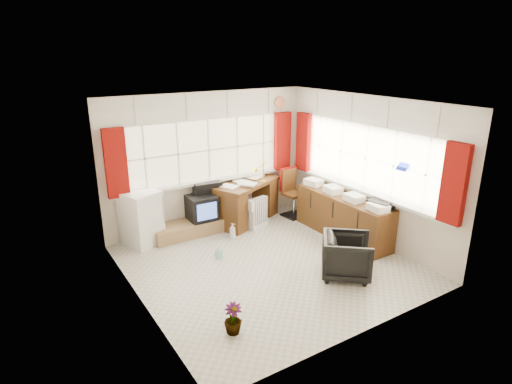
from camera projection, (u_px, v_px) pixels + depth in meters
ground at (268, 265)px, 6.69m from camera, size 4.00×4.00×0.00m
room_walls at (269, 172)px, 6.21m from camera, size 4.00×4.00×4.00m
window_back at (210, 177)px, 7.95m from camera, size 3.70×0.12×3.60m
window_right at (362, 187)px, 7.37m from camera, size 0.12×3.70×3.60m
curtains at (283, 155)px, 7.44m from camera, size 3.83×3.83×1.15m
overhead_cabinets at (285, 108)px, 7.26m from camera, size 3.98×3.98×0.48m
desk at (246, 199)px, 8.27m from camera, size 1.54×1.18×0.84m
desk_lamp at (263, 168)px, 8.10m from camera, size 0.15×0.13×0.39m
task_chair at (291, 190)px, 8.56m from camera, size 0.44×0.46×0.98m
office_chair at (347, 256)px, 6.26m from camera, size 0.98×0.98×0.64m
radiator at (258, 215)px, 8.01m from camera, size 0.42×0.25×0.59m
credenza at (343, 216)px, 7.60m from camera, size 0.50×2.00×0.85m
file_tray at (381, 204)px, 6.93m from camera, size 0.35×0.42×0.12m
tv_bench at (190, 228)px, 7.75m from camera, size 1.40×0.50×0.25m
crt_tv at (202, 208)px, 7.75m from camera, size 0.50×0.47×0.45m
hifi_stack at (207, 199)px, 7.98m from camera, size 0.64×0.44×0.64m
mini_fridge at (141, 218)px, 7.27m from camera, size 0.72×0.72×0.94m
spray_bottle_a at (233, 231)px, 7.58m from camera, size 0.15×0.15×0.28m
spray_bottle_b at (219, 252)px, 6.87m from camera, size 0.10×0.10×0.20m
flower_vase at (233, 319)px, 5.02m from camera, size 0.25×0.25×0.38m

